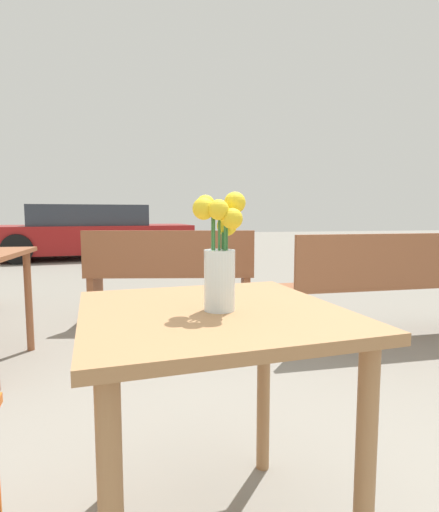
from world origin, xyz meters
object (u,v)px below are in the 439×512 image
flower_vase (220,257)px  parked_car (90,233)px  table_front (212,353)px  bench_far (170,273)px  bench_middle (403,282)px

flower_vase → parked_car: 8.50m
table_front → bench_far: size_ratio=0.51×
parked_car → flower_vase: bearing=-81.6°
table_front → bench_middle: 2.43m
bench_middle → table_front: bearing=-138.4°
parked_car → bench_middle: bearing=-65.8°
bench_middle → flower_vase: bearing=-137.6°
flower_vase → parked_car: parked_car is taller
table_front → flower_vase: size_ratio=2.43×
table_front → bench_far: 2.52m
table_front → bench_far: (0.09, 2.52, -0.14)m
bench_middle → parked_car: parked_car is taller
table_front → bench_middle: size_ratio=0.42×
bench_far → bench_middle: bearing=-27.6°
bench_far → parked_car: (-1.31, 5.86, 0.12)m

